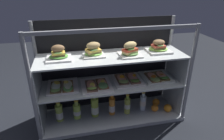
{
  "coord_description": "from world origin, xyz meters",
  "views": [
    {
      "loc": [
        -0.35,
        -1.58,
        1.24
      ],
      "look_at": [
        0.0,
        0.0,
        0.51
      ],
      "focal_mm": 31.6,
      "sensor_mm": 36.0,
      "label": 1
    }
  ],
  "objects_px": {
    "open_sandwich_tray_mid_left": "(128,79)",
    "open_sandwich_tray_near_right_corner": "(157,77)",
    "juice_bottle_front_second": "(112,106)",
    "orange_fruit_beside_bottles": "(156,102)",
    "juice_bottle_near_post": "(127,105)",
    "orange_fruit_near_left_post": "(168,108)",
    "plated_roll_sandwich_near_left_corner": "(130,50)",
    "open_sandwich_tray_center": "(62,86)",
    "juice_bottle_back_center": "(143,102)",
    "orange_fruit_rolled_forward": "(155,108)",
    "open_sandwich_tray_far_right": "(97,85)",
    "plated_roll_sandwich_mid_left": "(93,50)",
    "plated_roll_sandwich_near_right_corner": "(158,47)",
    "juice_bottle_back_left": "(95,107)",
    "juice_bottle_back_right": "(59,113)",
    "juice_bottle_tucked_behind": "(77,111)",
    "plated_roll_sandwich_right_of_center": "(59,54)"
  },
  "relations": [
    {
      "from": "plated_roll_sandwich_right_of_center",
      "to": "juice_bottle_near_post",
      "type": "bearing_deg",
      "value": -3.8
    },
    {
      "from": "juice_bottle_front_second",
      "to": "open_sandwich_tray_near_right_corner",
      "type": "bearing_deg",
      "value": 0.72
    },
    {
      "from": "plated_roll_sandwich_near_left_corner",
      "to": "juice_bottle_back_left",
      "type": "bearing_deg",
      "value": 173.04
    },
    {
      "from": "plated_roll_sandwich_near_right_corner",
      "to": "juice_bottle_near_post",
      "type": "height_order",
      "value": "plated_roll_sandwich_near_right_corner"
    },
    {
      "from": "juice_bottle_back_center",
      "to": "orange_fruit_rolled_forward",
      "type": "relative_size",
      "value": 2.84
    },
    {
      "from": "open_sandwich_tray_center",
      "to": "juice_bottle_back_center",
      "type": "bearing_deg",
      "value": -0.3
    },
    {
      "from": "juice_bottle_front_second",
      "to": "juice_bottle_near_post",
      "type": "bearing_deg",
      "value": -7.11
    },
    {
      "from": "juice_bottle_back_left",
      "to": "orange_fruit_near_left_post",
      "type": "distance_m",
      "value": 0.73
    },
    {
      "from": "juice_bottle_near_post",
      "to": "orange_fruit_near_left_post",
      "type": "height_order",
      "value": "juice_bottle_near_post"
    },
    {
      "from": "plated_roll_sandwich_right_of_center",
      "to": "orange_fruit_near_left_post",
      "type": "distance_m",
      "value": 1.19
    },
    {
      "from": "open_sandwich_tray_mid_left",
      "to": "juice_bottle_back_right",
      "type": "distance_m",
      "value": 0.72
    },
    {
      "from": "juice_bottle_front_second",
      "to": "orange_fruit_beside_bottles",
      "type": "distance_m",
      "value": 0.49
    },
    {
      "from": "open_sandwich_tray_center",
      "to": "juice_bottle_back_left",
      "type": "distance_m",
      "value": 0.39
    },
    {
      "from": "open_sandwich_tray_center",
      "to": "juice_bottle_back_right",
      "type": "xyz_separation_m",
      "value": [
        -0.06,
        0.0,
        -0.28
      ]
    },
    {
      "from": "juice_bottle_back_center",
      "to": "orange_fruit_near_left_post",
      "type": "relative_size",
      "value": 2.54
    },
    {
      "from": "open_sandwich_tray_near_right_corner",
      "to": "juice_bottle_near_post",
      "type": "bearing_deg",
      "value": -175.3
    },
    {
      "from": "juice_bottle_back_right",
      "to": "juice_bottle_back_left",
      "type": "distance_m",
      "value": 0.34
    },
    {
      "from": "juice_bottle_back_right",
      "to": "juice_bottle_near_post",
      "type": "bearing_deg",
      "value": -2.53
    },
    {
      "from": "plated_roll_sandwich_near_left_corner",
      "to": "open_sandwich_tray_center",
      "type": "relative_size",
      "value": 0.64
    },
    {
      "from": "plated_roll_sandwich_near_left_corner",
      "to": "orange_fruit_near_left_post",
      "type": "xyz_separation_m",
      "value": [
        0.4,
        -0.06,
        -0.62
      ]
    },
    {
      "from": "open_sandwich_tray_mid_left",
      "to": "open_sandwich_tray_near_right_corner",
      "type": "bearing_deg",
      "value": -1.5
    },
    {
      "from": "juice_bottle_back_left",
      "to": "juice_bottle_front_second",
      "type": "relative_size",
      "value": 1.04
    },
    {
      "from": "open_sandwich_tray_near_right_corner",
      "to": "plated_roll_sandwich_near_left_corner",
      "type": "bearing_deg",
      "value": -172.96
    },
    {
      "from": "open_sandwich_tray_center",
      "to": "juice_bottle_back_left",
      "type": "relative_size",
      "value": 1.21
    },
    {
      "from": "juice_bottle_back_left",
      "to": "orange_fruit_beside_bottles",
      "type": "xyz_separation_m",
      "value": [
        0.66,
        0.03,
        -0.06
      ]
    },
    {
      "from": "open_sandwich_tray_far_right",
      "to": "open_sandwich_tray_near_right_corner",
      "type": "height_order",
      "value": "same"
    },
    {
      "from": "orange_fruit_rolled_forward",
      "to": "plated_roll_sandwich_near_left_corner",
      "type": "bearing_deg",
      "value": 175.92
    },
    {
      "from": "open_sandwich_tray_mid_left",
      "to": "juice_bottle_back_center",
      "type": "xyz_separation_m",
      "value": [
        0.17,
        -0.01,
        -0.28
      ]
    },
    {
      "from": "plated_roll_sandwich_near_right_corner",
      "to": "juice_bottle_front_second",
      "type": "height_order",
      "value": "plated_roll_sandwich_near_right_corner"
    },
    {
      "from": "juice_bottle_back_center",
      "to": "juice_bottle_front_second",
      "type": "bearing_deg",
      "value": -179.09
    },
    {
      "from": "juice_bottle_back_right",
      "to": "orange_fruit_rolled_forward",
      "type": "height_order",
      "value": "juice_bottle_back_right"
    },
    {
      "from": "orange_fruit_rolled_forward",
      "to": "plated_roll_sandwich_right_of_center",
      "type": "bearing_deg",
      "value": 175.34
    },
    {
      "from": "plated_roll_sandwich_right_of_center",
      "to": "juice_bottle_back_center",
      "type": "distance_m",
      "value": 0.96
    },
    {
      "from": "plated_roll_sandwich_near_right_corner",
      "to": "orange_fruit_beside_bottles",
      "type": "height_order",
      "value": "plated_roll_sandwich_near_right_corner"
    },
    {
      "from": "open_sandwich_tray_far_right",
      "to": "orange_fruit_near_left_post",
      "type": "height_order",
      "value": "open_sandwich_tray_far_right"
    },
    {
      "from": "plated_roll_sandwich_near_right_corner",
      "to": "juice_bottle_back_right",
      "type": "height_order",
      "value": "plated_roll_sandwich_near_right_corner"
    },
    {
      "from": "open_sandwich_tray_near_right_corner",
      "to": "juice_bottle_back_right",
      "type": "distance_m",
      "value": 0.99
    },
    {
      "from": "plated_roll_sandwich_mid_left",
      "to": "open_sandwich_tray_mid_left",
      "type": "bearing_deg",
      "value": -4.61
    },
    {
      "from": "open_sandwich_tray_far_right",
      "to": "juice_bottle_near_post",
      "type": "distance_m",
      "value": 0.41
    },
    {
      "from": "open_sandwich_tray_far_right",
      "to": "orange_fruit_near_left_post",
      "type": "relative_size",
      "value": 3.56
    },
    {
      "from": "juice_bottle_tucked_behind",
      "to": "orange_fruit_near_left_post",
      "type": "xyz_separation_m",
      "value": [
        0.9,
        -0.1,
        -0.04
      ]
    },
    {
      "from": "open_sandwich_tray_mid_left",
      "to": "juice_bottle_front_second",
      "type": "distance_m",
      "value": 0.31
    },
    {
      "from": "plated_roll_sandwich_right_of_center",
      "to": "juice_bottle_back_center",
      "type": "relative_size",
      "value": 0.99
    },
    {
      "from": "open_sandwich_tray_mid_left",
      "to": "orange_fruit_beside_bottles",
      "type": "distance_m",
      "value": 0.46
    },
    {
      "from": "orange_fruit_near_left_post",
      "to": "juice_bottle_back_center",
      "type": "bearing_deg",
      "value": 158.63
    },
    {
      "from": "plated_roll_sandwich_mid_left",
      "to": "orange_fruit_rolled_forward",
      "type": "height_order",
      "value": "plated_roll_sandwich_mid_left"
    },
    {
      "from": "plated_roll_sandwich_near_right_corner",
      "to": "juice_bottle_tucked_behind",
      "type": "relative_size",
      "value": 1.04
    },
    {
      "from": "plated_roll_sandwich_mid_left",
      "to": "orange_fruit_beside_bottles",
      "type": "bearing_deg",
      "value": 0.23
    },
    {
      "from": "open_sandwich_tray_mid_left",
      "to": "orange_fruit_beside_bottles",
      "type": "bearing_deg",
      "value": 4.77
    },
    {
      "from": "open_sandwich_tray_far_right",
      "to": "juice_bottle_front_second",
      "type": "relative_size",
      "value": 1.24
    }
  ]
}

